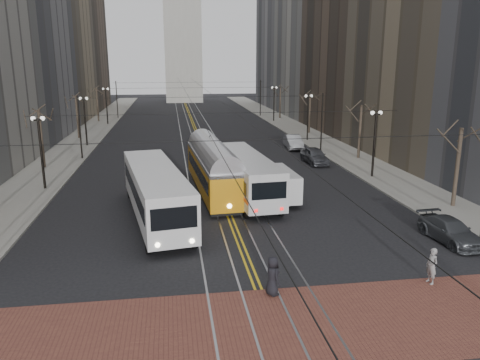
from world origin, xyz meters
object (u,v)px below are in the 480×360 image
object	(u,v)px
streetcar	(213,172)
sedan_parked	(450,231)
pedestrian_a	(273,276)
transit_bus	(156,194)
rear_bus	(246,176)
sedan_grey	(315,156)
pedestrian_b	(432,266)
sedan_silver	(293,142)
cargo_van	(279,186)

from	to	relation	value
streetcar	sedan_parked	xyz separation A→B (m)	(12.30, -12.34, -0.93)
pedestrian_a	streetcar	bearing A→B (deg)	-16.39
transit_bus	pedestrian_a	xyz separation A→B (m)	(5.25, -11.03, -0.78)
sedan_parked	streetcar	bearing A→B (deg)	130.11
rear_bus	sedan_grey	distance (m)	13.88
sedan_grey	pedestrian_b	world-z (taller)	pedestrian_b
streetcar	pedestrian_a	world-z (taller)	streetcar
sedan_silver	pedestrian_b	bearing A→B (deg)	-90.36
streetcar	sedan_parked	size ratio (longest dim) A/B	3.00
sedan_grey	sedan_parked	size ratio (longest dim) A/B	1.04
sedan_grey	sedan_silver	size ratio (longest dim) A/B	0.97
cargo_van	pedestrian_b	bearing A→B (deg)	-76.84
transit_bus	sedan_parked	distance (m)	17.75
rear_bus	cargo_van	bearing A→B (deg)	-36.56
streetcar	sedan_grey	size ratio (longest dim) A/B	2.88
sedan_silver	streetcar	bearing A→B (deg)	-118.35
streetcar	sedan_grey	world-z (taller)	streetcar
streetcar	cargo_van	xyz separation A→B (m)	(4.50, -3.08, -0.45)
sedan_silver	pedestrian_b	xyz separation A→B (m)	(-2.55, -34.46, 0.07)
cargo_van	transit_bus	bearing A→B (deg)	-164.40
sedan_silver	cargo_van	bearing A→B (deg)	-103.69
sedan_grey	sedan_silver	distance (m)	8.39
sedan_silver	pedestrian_a	bearing A→B (deg)	-102.30
cargo_van	pedestrian_a	world-z (taller)	cargo_van
streetcar	sedan_parked	world-z (taller)	streetcar
sedan_grey	sedan_parked	bearing A→B (deg)	-88.79
rear_bus	pedestrian_b	distance (m)	16.49
rear_bus	cargo_van	xyz separation A→B (m)	(2.20, -1.37, -0.44)
sedan_parked	pedestrian_a	xyz separation A→B (m)	(-11.29, -4.65, 0.24)
streetcar	sedan_silver	xyz separation A→B (m)	(11.00, 17.46, -0.79)
sedan_grey	pedestrian_a	distance (m)	27.92
streetcar	pedestrian_a	distance (m)	17.04
sedan_grey	pedestrian_a	size ratio (longest dim) A/B	2.65
sedan_parked	sedan_grey	bearing A→B (deg)	88.69
pedestrian_a	pedestrian_b	size ratio (longest dim) A/B	1.04
transit_bus	sedan_silver	bearing A→B (deg)	47.50
rear_bus	streetcar	bearing A→B (deg)	138.64
sedan_grey	pedestrian_b	bearing A→B (deg)	-97.84
pedestrian_a	rear_bus	bearing A→B (deg)	-24.61
pedestrian_a	transit_bus	bearing A→B (deg)	5.64
streetcar	pedestrian_a	bearing A→B (deg)	-90.19
cargo_van	rear_bus	bearing A→B (deg)	145.42
transit_bus	cargo_van	size ratio (longest dim) A/B	2.60
sedan_parked	pedestrian_a	world-z (taller)	pedestrian_a
transit_bus	sedan_silver	world-z (taller)	transit_bus
rear_bus	sedan_silver	size ratio (longest dim) A/B	2.53
rear_bus	sedan_grey	xyz separation A→B (m)	(8.70, 10.79, -0.79)
streetcar	sedan_grey	bearing A→B (deg)	35.91
sedan_grey	cargo_van	bearing A→B (deg)	-120.40
rear_bus	sedan_parked	world-z (taller)	rear_bus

